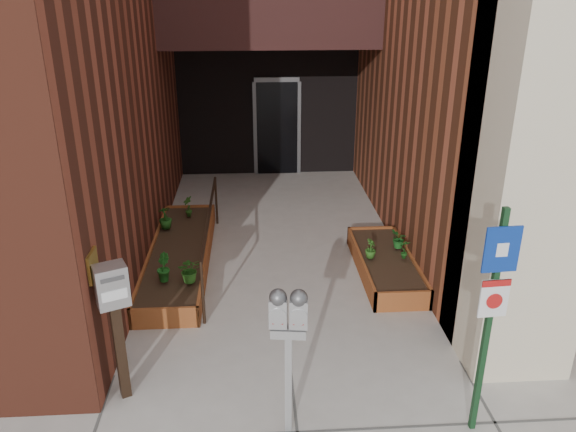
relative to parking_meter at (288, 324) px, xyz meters
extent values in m
plane|color=#9E9991|center=(0.08, 0.94, -1.22)|extent=(80.00, 80.00, 0.00)
cube|color=beige|center=(2.63, 1.14, 0.98)|extent=(1.10, 1.20, 4.40)
cube|color=black|center=(0.08, 8.34, 0.28)|extent=(4.00, 0.30, 3.00)
cube|color=black|center=(0.28, 8.16, -0.17)|extent=(0.90, 0.06, 2.10)
cube|color=#B79338|center=(-1.91, 0.74, 0.28)|extent=(0.04, 0.30, 0.30)
cube|color=brown|center=(-1.47, 1.86, -1.07)|extent=(0.90, 0.04, 0.30)
cube|color=brown|center=(-1.47, 5.42, -1.07)|extent=(0.90, 0.04, 0.30)
cube|color=brown|center=(-1.90, 3.64, -1.07)|extent=(0.04, 3.60, 0.30)
cube|color=brown|center=(-1.04, 3.64, -1.07)|extent=(0.04, 3.60, 0.30)
cube|color=black|center=(-1.47, 3.64, -1.09)|extent=(0.82, 3.52, 0.26)
cube|color=brown|center=(1.68, 2.06, -1.07)|extent=(0.80, 0.04, 0.30)
cube|color=brown|center=(1.68, 4.22, -1.07)|extent=(0.80, 0.04, 0.30)
cube|color=brown|center=(1.30, 3.14, -1.07)|extent=(0.04, 2.20, 0.30)
cube|color=brown|center=(2.06, 3.14, -1.07)|extent=(0.04, 2.20, 0.30)
cube|color=black|center=(1.68, 3.14, -1.09)|extent=(0.72, 2.12, 0.26)
cylinder|color=black|center=(-0.97, 1.94, -0.77)|extent=(0.04, 0.04, 0.90)
cylinder|color=black|center=(-0.97, 5.24, -0.77)|extent=(0.04, 0.04, 0.90)
cylinder|color=black|center=(-0.97, 3.59, -0.34)|extent=(0.04, 3.30, 0.04)
cube|color=#AFB0B2|center=(0.00, 0.00, -0.68)|extent=(0.07, 0.07, 1.10)
cube|color=#AFB0B2|center=(0.00, 0.00, -0.08)|extent=(0.34, 0.17, 0.09)
cube|color=#AFB0B2|center=(-0.09, 0.01, 0.11)|extent=(0.18, 0.13, 0.28)
sphere|color=#59595B|center=(-0.09, 0.01, 0.28)|extent=(0.16, 0.16, 0.16)
cube|color=white|center=(-0.10, -0.04, 0.13)|extent=(0.10, 0.02, 0.05)
cube|color=#B21414|center=(-0.10, -0.04, 0.05)|extent=(0.10, 0.02, 0.03)
cube|color=#AFB0B2|center=(0.09, -0.01, 0.11)|extent=(0.18, 0.13, 0.28)
sphere|color=#59595B|center=(0.09, -0.01, 0.28)|extent=(0.16, 0.16, 0.16)
cube|color=white|center=(0.09, -0.07, 0.13)|extent=(0.10, 0.02, 0.05)
cube|color=#B21414|center=(0.09, -0.07, 0.05)|extent=(0.10, 0.02, 0.03)
cube|color=#14391C|center=(1.83, -0.10, -0.04)|extent=(0.06, 0.06, 2.36)
cube|color=navy|center=(1.83, -0.13, 0.76)|extent=(0.32, 0.04, 0.43)
cube|color=white|center=(1.83, -0.14, 0.76)|extent=(0.11, 0.02, 0.13)
cube|color=white|center=(1.83, -0.13, 0.28)|extent=(0.27, 0.04, 0.38)
cube|color=#B21414|center=(1.83, -0.14, 0.43)|extent=(0.27, 0.03, 0.06)
cylinder|color=#B21414|center=(1.83, -0.14, 0.26)|extent=(0.15, 0.02, 0.15)
cube|color=black|center=(-1.71, 0.61, -0.66)|extent=(0.14, 0.14, 1.14)
cube|color=#B8B8BA|center=(-1.71, 0.61, 0.12)|extent=(0.38, 0.34, 0.43)
cube|color=#59595B|center=(-1.66, 0.50, 0.24)|extent=(0.21, 0.10, 0.04)
cube|color=white|center=(-1.66, 0.50, 0.07)|extent=(0.23, 0.11, 0.10)
imported|color=#28611B|center=(-1.18, 2.53, -0.74)|extent=(0.38, 0.38, 0.36)
imported|color=#1A5C1A|center=(-1.55, 2.59, -0.73)|extent=(0.27, 0.27, 0.40)
imported|color=#1D5117|center=(-1.77, 4.41, -0.73)|extent=(0.27, 0.27, 0.38)
imported|color=#275719|center=(-1.44, 4.91, -0.74)|extent=(0.26, 0.26, 0.37)
imported|color=#295D1A|center=(1.43, 3.09, -0.78)|extent=(0.22, 0.22, 0.29)
imported|color=#195016|center=(1.93, 3.03, -0.77)|extent=(0.16, 0.16, 0.30)
imported|color=#1B601E|center=(1.93, 3.39, -0.78)|extent=(0.34, 0.34, 0.29)
camera|label=1|loc=(-0.29, -4.33, 2.87)|focal=35.00mm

